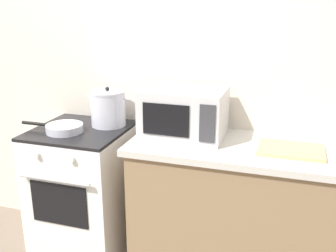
{
  "coord_description": "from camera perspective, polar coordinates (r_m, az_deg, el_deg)",
  "views": [
    {
      "loc": [
        0.96,
        -1.57,
        1.73
      ],
      "look_at": [
        0.26,
        0.6,
        1.0
      ],
      "focal_mm": 42.09,
      "sensor_mm": 36.0,
      "label": 1
    }
  ],
  "objects": [
    {
      "name": "back_wall",
      "position": [
        2.67,
        3.17,
        7.35
      ],
      "size": [
        4.4,
        0.1,
        2.5
      ],
      "primitive_type": "cube",
      "color": "silver",
      "rests_on": "ground_plane"
    },
    {
      "name": "lower_cabinet_right",
      "position": [
        2.54,
        14.29,
        -13.32
      ],
      "size": [
        1.64,
        0.56,
        0.88
      ],
      "primitive_type": "cube",
      "color": "#8C7051",
      "rests_on": "ground_plane"
    },
    {
      "name": "countertop_right",
      "position": [
        2.35,
        15.14,
        -3.62
      ],
      "size": [
        1.7,
        0.6,
        0.04
      ],
      "primitive_type": "cube",
      "color": "beige",
      "rests_on": "lower_cabinet_right"
    },
    {
      "name": "stove",
      "position": [
        2.84,
        -12.08,
        -9.29
      ],
      "size": [
        0.6,
        0.64,
        0.92
      ],
      "color": "white",
      "rests_on": "ground_plane"
    },
    {
      "name": "stock_pot",
      "position": [
        2.67,
        -8.67,
        2.57
      ],
      "size": [
        0.32,
        0.24,
        0.27
      ],
      "color": "silver",
      "rests_on": "stove"
    },
    {
      "name": "frying_pan",
      "position": [
        2.62,
        -14.88,
        -0.29
      ],
      "size": [
        0.44,
        0.24,
        0.05
      ],
      "color": "silver",
      "rests_on": "stove"
    },
    {
      "name": "microwave",
      "position": [
        2.43,
        2.34,
        1.94
      ],
      "size": [
        0.5,
        0.37,
        0.3
      ],
      "color": "silver",
      "rests_on": "countertop_right"
    },
    {
      "name": "cutting_board",
      "position": [
        2.32,
        17.37,
        -3.31
      ],
      "size": [
        0.36,
        0.26,
        0.02
      ],
      "primitive_type": "cube",
      "color": "tan",
      "rests_on": "countertop_right"
    }
  ]
}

